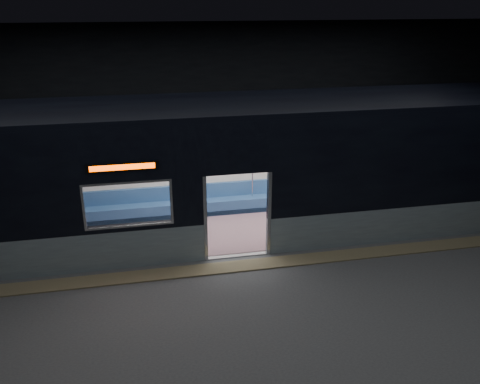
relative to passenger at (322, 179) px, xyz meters
name	(u,v)px	position (x,y,z in m)	size (l,w,h in m)	color
station_floor	(247,279)	(-2.96, -3.55, -0.84)	(24.00, 14.00, 0.01)	#47494C
station_envelope	(248,111)	(-2.96, -3.55, 2.83)	(24.00, 14.00, 5.00)	black
tactile_strip	(242,266)	(-2.96, -3.00, -0.82)	(22.80, 0.50, 0.03)	#8C7F59
metro_car	(225,162)	(-2.96, -1.00, 1.01)	(18.00, 3.04, 3.35)	#93A9B0
passenger	(322,179)	(0.00, 0.00, 0.00)	(0.43, 0.75, 1.46)	black
handbag	(325,186)	(0.03, -0.25, -0.13)	(0.33, 0.28, 0.16)	black
transit_map	(385,150)	(2.04, 0.31, 0.66)	(1.08, 0.03, 0.70)	white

